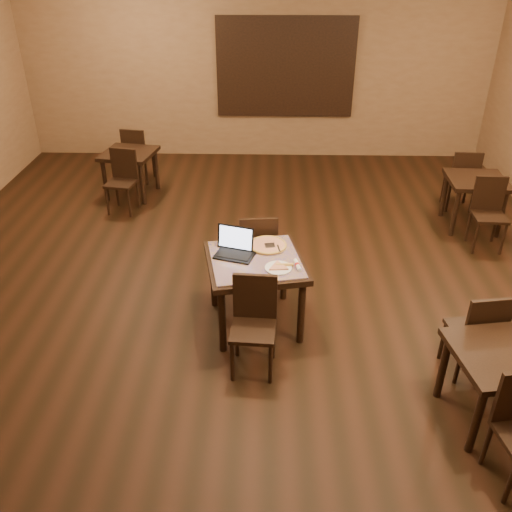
{
  "coord_description": "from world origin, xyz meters",
  "views": [
    {
      "loc": [
        0.25,
        -4.56,
        3.43
      ],
      "look_at": [
        0.13,
        -0.16,
        0.85
      ],
      "focal_mm": 38.0,
      "sensor_mm": 36.0,
      "label": 1
    }
  ],
  "objects_px": {
    "tiled_table": "(255,268)",
    "chair_main_near": "(254,318)",
    "other_table_b": "(129,159)",
    "other_table_b_chair_near": "(123,177)",
    "chair_main_far": "(258,248)",
    "other_table_a_chair_far": "(463,177)",
    "other_table_b_chair_far": "(137,152)",
    "other_table_a_chair_near": "(489,209)",
    "laptop": "(235,247)",
    "pizza_pan": "(268,246)",
    "other_table_c_chair_far": "(479,330)",
    "other_table_a": "(476,187)",
    "other_table_c": "(501,365)"
  },
  "relations": [
    {
      "from": "other_table_a_chair_far",
      "to": "other_table_c_chair_far",
      "type": "height_order",
      "value": "other_table_a_chair_far"
    },
    {
      "from": "chair_main_near",
      "to": "other_table_a_chair_near",
      "type": "distance_m",
      "value": 3.72
    },
    {
      "from": "chair_main_far",
      "to": "other_table_a_chair_far",
      "type": "distance_m",
      "value": 3.59
    },
    {
      "from": "other_table_b",
      "to": "other_table_c",
      "type": "bearing_deg",
      "value": -38.65
    },
    {
      "from": "pizza_pan",
      "to": "tiled_table",
      "type": "bearing_deg",
      "value": -116.57
    },
    {
      "from": "chair_main_near",
      "to": "other_table_b",
      "type": "relative_size",
      "value": 1.07
    },
    {
      "from": "other_table_a",
      "to": "tiled_table",
      "type": "bearing_deg",
      "value": -139.42
    },
    {
      "from": "tiled_table",
      "to": "chair_main_near",
      "type": "relative_size",
      "value": 1.19
    },
    {
      "from": "other_table_b_chair_far",
      "to": "pizza_pan",
      "type": "bearing_deg",
      "value": 131.2
    },
    {
      "from": "other_table_a",
      "to": "other_table_b_chair_near",
      "type": "height_order",
      "value": "other_table_b_chair_near"
    },
    {
      "from": "tiled_table",
      "to": "chair_main_near",
      "type": "height_order",
      "value": "chair_main_near"
    },
    {
      "from": "other_table_a",
      "to": "other_table_c_chair_far",
      "type": "bearing_deg",
      "value": -104.73
    },
    {
      "from": "other_table_b",
      "to": "other_table_c_chair_far",
      "type": "xyz_separation_m",
      "value": [
        3.94,
        -3.93,
        -0.07
      ]
    },
    {
      "from": "pizza_pan",
      "to": "laptop",
      "type": "bearing_deg",
      "value": -157.73
    },
    {
      "from": "laptop",
      "to": "pizza_pan",
      "type": "relative_size",
      "value": 1.11
    },
    {
      "from": "laptop",
      "to": "other_table_a_chair_near",
      "type": "relative_size",
      "value": 0.47
    },
    {
      "from": "chair_main_near",
      "to": "other_table_a",
      "type": "bearing_deg",
      "value": 48.97
    },
    {
      "from": "pizza_pan",
      "to": "other_table_a_chair_far",
      "type": "height_order",
      "value": "other_table_a_chair_far"
    },
    {
      "from": "chair_main_near",
      "to": "other_table_b",
      "type": "xyz_separation_m",
      "value": [
        -1.99,
        3.82,
        0.06
      ]
    },
    {
      "from": "other_table_b_chair_near",
      "to": "other_table_a_chair_near",
      "type": "bearing_deg",
      "value": -1.14
    },
    {
      "from": "laptop",
      "to": "other_table_c_chair_far",
      "type": "bearing_deg",
      "value": -4.21
    },
    {
      "from": "pizza_pan",
      "to": "other_table_a",
      "type": "bearing_deg",
      "value": 36.24
    },
    {
      "from": "other_table_b",
      "to": "other_table_a_chair_far",
      "type": "bearing_deg",
      "value": 5.04
    },
    {
      "from": "other_table_a",
      "to": "other_table_b",
      "type": "distance_m",
      "value": 4.95
    },
    {
      "from": "other_table_a_chair_near",
      "to": "other_table_a_chair_far",
      "type": "bearing_deg",
      "value": 92.77
    },
    {
      "from": "other_table_a_chair_far",
      "to": "other_table_b_chair_far",
      "type": "xyz_separation_m",
      "value": [
        -4.87,
        0.94,
        -0.01
      ]
    },
    {
      "from": "other_table_a_chair_far",
      "to": "other_table_a",
      "type": "bearing_deg",
      "value": 92.77
    },
    {
      "from": "laptop",
      "to": "chair_main_far",
      "type": "bearing_deg",
      "value": 84.57
    },
    {
      "from": "other_table_b_chair_near",
      "to": "other_table_c_chair_far",
      "type": "relative_size",
      "value": 1.0
    },
    {
      "from": "other_table_a_chair_far",
      "to": "other_table_c_chair_far",
      "type": "bearing_deg",
      "value": 77.77
    },
    {
      "from": "other_table_c_chair_far",
      "to": "pizza_pan",
      "type": "bearing_deg",
      "value": -36.7
    },
    {
      "from": "tiled_table",
      "to": "pizza_pan",
      "type": "bearing_deg",
      "value": 52.03
    },
    {
      "from": "other_table_b_chair_far",
      "to": "chair_main_near",
      "type": "bearing_deg",
      "value": 124.66
    },
    {
      "from": "chair_main_far",
      "to": "other_table_b_chair_far",
      "type": "relative_size",
      "value": 1.06
    },
    {
      "from": "other_table_a",
      "to": "other_table_b_chair_near",
      "type": "distance_m",
      "value": 4.86
    },
    {
      "from": "chair_main_far",
      "to": "other_table_b_chair_far",
      "type": "distance_m",
      "value": 3.7
    },
    {
      "from": "chair_main_far",
      "to": "other_table_c_chair_far",
      "type": "distance_m",
      "value": 2.37
    },
    {
      "from": "other_table_a_chair_far",
      "to": "other_table_b_chair_far",
      "type": "bearing_deg",
      "value": -8.48
    },
    {
      "from": "pizza_pan",
      "to": "other_table_b_chair_near",
      "type": "bearing_deg",
      "value": 130.49
    },
    {
      "from": "chair_main_far",
      "to": "other_table_b",
      "type": "xyz_separation_m",
      "value": [
        -1.99,
        2.59,
        0.04
      ]
    },
    {
      "from": "other_table_b",
      "to": "other_table_b_chair_far",
      "type": "relative_size",
      "value": 0.95
    },
    {
      "from": "other_table_a",
      "to": "other_table_a_chair_far",
      "type": "height_order",
      "value": "other_table_a_chair_far"
    },
    {
      "from": "other_table_b",
      "to": "other_table_b_chair_near",
      "type": "height_order",
      "value": "other_table_b_chair_near"
    },
    {
      "from": "other_table_b_chair_near",
      "to": "other_table_b_chair_far",
      "type": "xyz_separation_m",
      "value": [
        -0.03,
        1.04,
        0.0
      ]
    },
    {
      "from": "other_table_a_chair_near",
      "to": "other_table_b_chair_near",
      "type": "relative_size",
      "value": 1.02
    },
    {
      "from": "other_table_a",
      "to": "other_table_a_chair_far",
      "type": "relative_size",
      "value": 0.86
    },
    {
      "from": "pizza_pan",
      "to": "other_table_c",
      "type": "relative_size",
      "value": 0.46
    },
    {
      "from": "tiled_table",
      "to": "chair_main_far",
      "type": "height_order",
      "value": "chair_main_far"
    },
    {
      "from": "chair_main_far",
      "to": "other_table_c_chair_far",
      "type": "relative_size",
      "value": 1.05
    },
    {
      "from": "other_table_c_chair_far",
      "to": "other_table_b_chair_near",
      "type": "bearing_deg",
      "value": -49.95
    }
  ]
}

